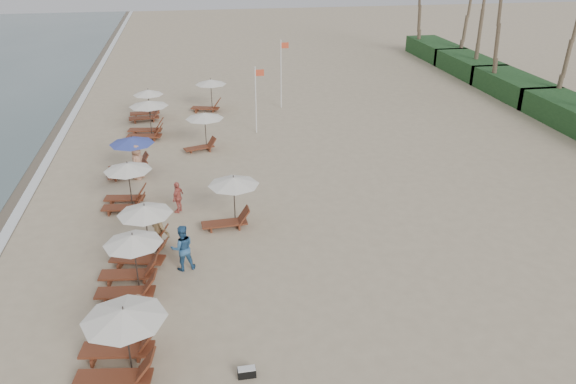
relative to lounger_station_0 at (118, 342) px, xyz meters
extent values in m
plane|color=tan|center=(5.55, 4.14, -1.06)|extent=(160.00, 160.00, 0.00)
cube|color=#6B5E4C|center=(-6.95, 14.14, -1.06)|extent=(3.20, 140.00, 0.01)
cube|color=white|center=(-5.65, 14.14, -1.05)|extent=(0.50, 140.00, 0.02)
cube|color=#193D1C|center=(27.55, 18.64, -0.26)|extent=(3.20, 8.00, 1.60)
cube|color=#193D1C|center=(27.55, 26.14, -0.26)|extent=(3.20, 8.00, 1.60)
cube|color=#193D1C|center=(27.55, 33.64, -0.26)|extent=(3.20, 8.00, 1.60)
cube|color=#193D1C|center=(27.55, 41.14, -0.26)|extent=(3.20, 8.00, 1.60)
cylinder|color=brown|center=(28.45, 22.14, 3.84)|extent=(0.36, 0.36, 9.80)
cylinder|color=brown|center=(26.65, 27.34, 4.24)|extent=(0.36, 0.36, 10.60)
cylinder|color=brown|center=(27.55, 32.54, 4.64)|extent=(0.36, 0.36, 11.40)
cylinder|color=brown|center=(28.45, 37.74, 3.44)|extent=(0.36, 0.36, 9.00)
cylinder|color=brown|center=(26.65, 42.94, 3.84)|extent=(0.36, 0.36, 9.80)
cylinder|color=black|center=(0.28, 0.00, -0.01)|extent=(0.05, 0.05, 2.11)
cone|color=white|center=(0.28, 0.00, 0.95)|extent=(2.46, 2.46, 0.35)
cylinder|color=black|center=(0.24, 4.25, 0.02)|extent=(0.05, 0.05, 2.15)
cone|color=white|center=(0.24, 4.25, 0.99)|extent=(2.10, 2.10, 0.35)
cylinder|color=black|center=(0.54, 6.48, 0.03)|extent=(0.05, 0.05, 2.18)
cone|color=white|center=(0.54, 6.48, 1.02)|extent=(2.16, 2.16, 0.35)
cylinder|color=black|center=(-0.46, 11.16, 0.01)|extent=(0.05, 0.05, 2.15)
cone|color=white|center=(-0.46, 11.16, 0.99)|extent=(2.20, 2.20, 0.35)
cylinder|color=black|center=(-0.59, 15.24, -0.07)|extent=(0.05, 0.05, 1.99)
cone|color=#3645A0|center=(-0.59, 15.24, 0.83)|extent=(2.34, 2.34, 0.35)
cylinder|color=black|center=(0.04, 21.22, 0.07)|extent=(0.05, 0.05, 2.27)
cone|color=white|center=(0.04, 21.22, 1.11)|extent=(2.41, 2.41, 0.35)
cylinder|color=black|center=(-0.19, 25.07, -0.07)|extent=(0.05, 0.05, 1.98)
cone|color=white|center=(-0.19, 25.07, 0.82)|extent=(2.05, 2.05, 0.35)
cylinder|color=black|center=(4.16, 8.68, 0.02)|extent=(0.05, 0.05, 2.15)
cone|color=white|center=(4.16, 8.68, 0.99)|extent=(2.24, 2.24, 0.35)
cylinder|color=black|center=(3.34, 18.43, 0.02)|extent=(0.05, 0.05, 2.15)
cone|color=white|center=(3.34, 18.43, 0.99)|extent=(2.24, 2.24, 0.35)
cylinder|color=black|center=(4.12, 26.52, 0.02)|extent=(0.05, 0.05, 2.15)
cone|color=white|center=(4.12, 26.52, 0.99)|extent=(2.24, 2.24, 0.35)
imported|color=#A87C5B|center=(0.60, 1.17, -0.17)|extent=(0.78, 0.72, 1.78)
imported|color=#2E5C8A|center=(1.87, 5.31, -0.13)|extent=(1.00, 0.84, 1.85)
imported|color=olive|center=(0.97, 7.25, -0.10)|extent=(1.27, 1.42, 1.91)
imported|color=#C95D50|center=(1.70, 10.27, -0.31)|extent=(0.74, 0.95, 1.50)
imported|color=tan|center=(-0.38, 14.58, -0.13)|extent=(0.87, 1.06, 1.86)
cube|color=black|center=(3.61, -0.88, -0.93)|extent=(0.53, 0.27, 0.27)
cube|color=silver|center=(3.61, -0.88, -0.78)|extent=(0.51, 0.25, 0.04)
cylinder|color=silver|center=(6.65, 20.87, 1.07)|extent=(0.08, 0.08, 4.26)
cube|color=#CE4526|center=(6.93, 20.87, 2.80)|extent=(0.55, 0.02, 0.40)
cylinder|color=silver|center=(9.15, 26.21, 1.39)|extent=(0.08, 0.08, 4.89)
cube|color=#CE4526|center=(9.43, 26.21, 3.43)|extent=(0.55, 0.02, 0.40)
camera|label=1|loc=(2.57, -13.60, 10.77)|focal=35.24mm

